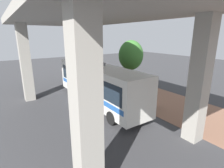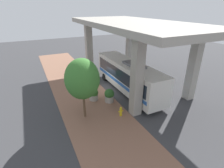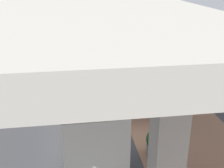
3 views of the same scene
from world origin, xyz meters
TOP-DOWN VIEW (x-y plane):
  - ground_plane at (0.00, 0.00)m, footprint 80.00×80.00m
  - sidewalk_strip at (-3.00, 0.00)m, footprint 6.00×40.00m
  - overpass at (4.00, 0.00)m, footprint 9.40×20.93m
  - bus at (2.37, -1.88)m, footprint 2.76×11.76m
  - fire_hydrant at (-0.94, -6.25)m, footprint 0.50×0.24m
  - planter_front at (-2.15, -2.24)m, footprint 1.03×1.03m
  - planter_middle at (-0.78, -3.38)m, footprint 1.05×1.05m
  - planter_back at (-0.86, 1.48)m, footprint 1.07×1.07m
  - street_tree_near at (-4.01, -4.91)m, footprint 3.01×3.01m

SIDE VIEW (x-z plane):
  - ground_plane at x=0.00m, z-range 0.00..0.00m
  - sidewalk_strip at x=-3.00m, z-range 0.00..0.02m
  - fire_hydrant at x=-0.94m, z-range 0.00..0.96m
  - planter_back at x=-0.86m, z-range -0.01..1.42m
  - planter_front at x=-2.15m, z-range -0.01..1.42m
  - planter_middle at x=-0.78m, z-range 0.01..1.51m
  - bus at x=2.37m, z-range 0.16..3.93m
  - street_tree_near at x=-4.01m, z-range 0.99..6.61m
  - overpass at x=4.00m, z-range 2.97..10.81m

